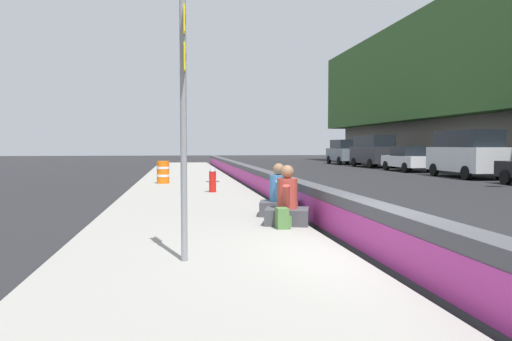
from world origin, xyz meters
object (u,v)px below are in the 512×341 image
at_px(parked_car_farther, 344,152).
at_px(parked_car_far, 373,150).
at_px(seated_person_foreground, 287,206).
at_px(seated_person_middle, 279,199).
at_px(parked_car_fourth, 466,153).
at_px(parked_car_midline, 408,159).
at_px(route_sign_post, 184,112).
at_px(backpack, 283,218).
at_px(construction_barrel, 163,172).
at_px(fire_hydrant, 213,179).

bearing_deg(parked_car_farther, parked_car_far, -177.78).
bearing_deg(parked_car_farther, seated_person_foreground, 159.06).
xyz_separation_m(seated_person_foreground, parked_car_farther, (33.73, -12.91, 0.66)).
bearing_deg(seated_person_middle, parked_car_fourth, -44.51).
height_order(parked_car_midline, parked_car_farther, parked_car_farther).
distance_m(route_sign_post, parked_car_midline, 28.41).
distance_m(seated_person_foreground, parked_car_far, 30.36).
xyz_separation_m(route_sign_post, backpack, (2.40, -1.91, -1.88)).
bearing_deg(seated_person_middle, parked_car_farther, -21.56).
distance_m(seated_person_middle, construction_barrel, 10.50).
bearing_deg(parked_car_midline, route_sign_post, 147.76).
relative_size(parked_car_midline, parked_car_farther, 0.94).
distance_m(backpack, construction_barrel, 12.12).
height_order(fire_hydrant, seated_person_middle, seated_person_middle).
bearing_deg(parked_car_fourth, parked_car_far, 0.02).
distance_m(parked_car_midline, parked_car_far, 6.24).
height_order(route_sign_post, parked_car_midline, route_sign_post).
xyz_separation_m(fire_hydrant, parked_car_farther, (26.62, -13.95, 0.60)).
xyz_separation_m(seated_person_foreground, parked_car_midline, (21.14, -13.04, 0.34)).
relative_size(construction_barrel, parked_car_fourth, 0.18).
bearing_deg(route_sign_post, parked_car_fourth, -41.18).
bearing_deg(backpack, construction_barrel, 12.72).
xyz_separation_m(backpack, parked_car_farther, (34.20, -13.10, 0.85)).
xyz_separation_m(seated_person_foreground, parked_car_far, (27.35, -13.15, 0.83)).
relative_size(seated_person_middle, parked_car_midline, 0.27).
distance_m(backpack, parked_car_fourth, 20.14).
bearing_deg(parked_car_farther, construction_barrel, 144.82).
relative_size(fire_hydrant, construction_barrel, 0.93).
distance_m(route_sign_post, construction_barrel, 14.33).
bearing_deg(seated_person_foreground, fire_hydrant, 8.36).
bearing_deg(parked_car_far, parked_car_midline, 178.90).
bearing_deg(backpack, parked_car_fourth, -41.60).
bearing_deg(parked_car_midline, seated_person_middle, 146.89).
height_order(seated_person_foreground, parked_car_far, parked_car_far).
xyz_separation_m(construction_barrel, parked_car_fourth, (3.22, -16.02, 0.73)).
distance_m(backpack, parked_car_far, 30.88).
bearing_deg(seated_person_middle, construction_barrel, 16.32).
height_order(route_sign_post, construction_barrel, route_sign_post).
relative_size(seated_person_foreground, parked_car_fourth, 0.24).
distance_m(construction_barrel, parked_car_farther, 27.38).
bearing_deg(parked_car_farther, seated_person_middle, 158.44).
xyz_separation_m(route_sign_post, construction_barrel, (14.22, 0.76, -1.59)).
relative_size(seated_person_foreground, construction_barrel, 1.28).
bearing_deg(parked_car_midline, parked_car_far, -1.10).
relative_size(construction_barrel, parked_car_farther, 0.20).
height_order(route_sign_post, parked_car_farther, route_sign_post).
distance_m(seated_person_foreground, parked_car_midline, 24.83).
bearing_deg(seated_person_foreground, parked_car_far, -25.68).
distance_m(seated_person_foreground, backpack, 0.54).
xyz_separation_m(fire_hydrant, construction_barrel, (4.24, 1.82, 0.03)).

